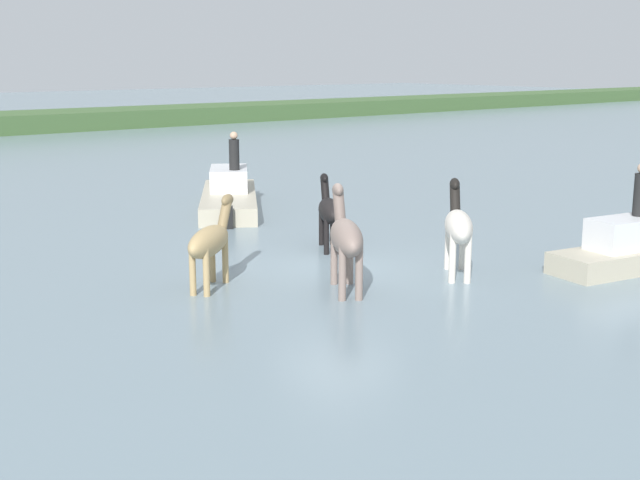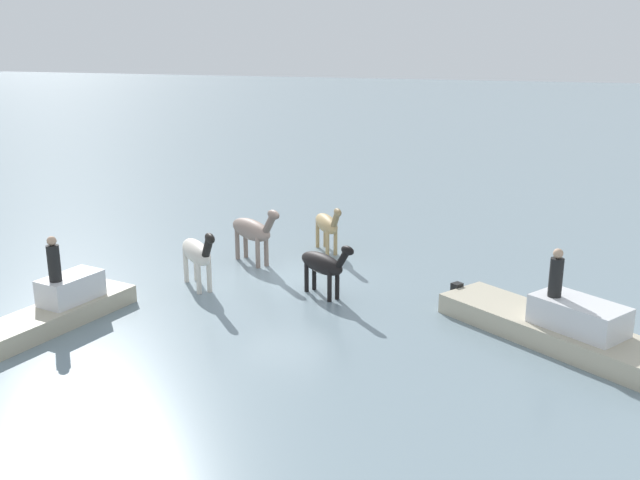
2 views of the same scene
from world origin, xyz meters
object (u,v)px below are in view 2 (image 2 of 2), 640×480
(horse_dun_straggler, at_px, (323,264))
(person_watcher_seated, at_px, (556,274))
(horse_lead, at_px, (253,230))
(horse_chestnut_trailing, at_px, (197,253))
(boat_launch_far, at_px, (59,312))
(person_helmsman_aft, at_px, (54,261))
(horse_gray_outer, at_px, (327,224))
(boat_motor_center, at_px, (555,329))

(horse_dun_straggler, distance_m, person_watcher_seated, 6.47)
(person_watcher_seated, bearing_deg, horse_lead, -110.54)
(horse_chestnut_trailing, height_order, boat_launch_far, horse_chestnut_trailing)
(person_helmsman_aft, bearing_deg, boat_launch_far, -138.35)
(horse_lead, xyz_separation_m, person_helmsman_aft, (6.38, -2.65, 0.62))
(horse_gray_outer, distance_m, person_watcher_seated, 9.40)
(person_watcher_seated, bearing_deg, horse_gray_outer, -126.31)
(horse_dun_straggler, distance_m, boat_launch_far, 7.21)
(horse_chestnut_trailing, bearing_deg, boat_motor_center, 39.29)
(horse_lead, distance_m, boat_launch_far, 6.93)
(horse_dun_straggler, xyz_separation_m, person_watcher_seated, (1.34, 6.27, 0.81))
(boat_motor_center, height_order, person_helmsman_aft, person_helmsman_aft)
(horse_gray_outer, distance_m, boat_motor_center, 9.38)
(horse_dun_straggler, relative_size, horse_chestnut_trailing, 0.98)
(horse_gray_outer, height_order, person_watcher_seated, person_watcher_seated)
(horse_gray_outer, bearing_deg, horse_chestnut_trailing, -64.67)
(boat_launch_far, bearing_deg, horse_chestnut_trailing, -20.04)
(horse_dun_straggler, distance_m, horse_chestnut_trailing, 3.78)
(horse_gray_outer, xyz_separation_m, person_watcher_seated, (5.55, 7.55, 0.79))
(horse_chestnut_trailing, relative_size, boat_launch_far, 0.44)
(boat_launch_far, bearing_deg, person_watcher_seated, -66.61)
(horse_dun_straggler, relative_size, person_watcher_seated, 1.75)
(boat_motor_center, relative_size, boat_launch_far, 1.22)
(boat_launch_far, xyz_separation_m, person_watcher_seated, (-2.79, 12.14, 1.46))
(boat_launch_far, bearing_deg, horse_gray_outer, -18.40)
(horse_gray_outer, relative_size, person_watcher_seated, 1.72)
(horse_chestnut_trailing, height_order, boat_motor_center, horse_chestnut_trailing)
(horse_lead, xyz_separation_m, horse_chestnut_trailing, (2.72, -0.56, -0.03))
(horse_chestnut_trailing, height_order, person_helmsman_aft, person_helmsman_aft)
(horse_gray_outer, height_order, boat_launch_far, horse_gray_outer)
(horse_dun_straggler, bearing_deg, horse_chestnut_trailing, -139.64)
(horse_gray_outer, height_order, horse_dun_straggler, horse_gray_outer)
(horse_dun_straggler, height_order, person_watcher_seated, person_watcher_seated)
(boat_motor_center, bearing_deg, person_helmsman_aft, -132.73)
(person_watcher_seated, height_order, person_helmsman_aft, person_watcher_seated)
(horse_chestnut_trailing, bearing_deg, boat_launch_far, -77.43)
(horse_gray_outer, xyz_separation_m, boat_launch_far, (8.34, -4.59, -0.67))
(person_helmsman_aft, bearing_deg, horse_chestnut_trailing, 150.31)
(horse_lead, distance_m, person_watcher_seated, 10.11)
(boat_motor_center, relative_size, person_watcher_seated, 4.91)
(boat_motor_center, bearing_deg, horse_gray_outer, 178.33)
(horse_gray_outer, bearing_deg, person_watcher_seated, 16.56)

